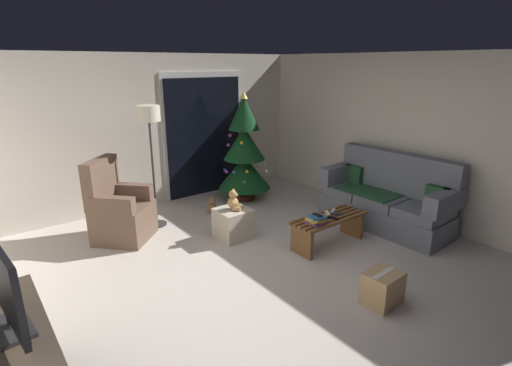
{
  "coord_description": "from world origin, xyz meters",
  "views": [
    {
      "loc": [
        -2.55,
        -3.11,
        2.35
      ],
      "look_at": [
        0.4,
        0.7,
        0.85
      ],
      "focal_mm": 27.24,
      "sensor_mm": 36.0,
      "label": 1
    }
  ],
  "objects_px": {
    "remote_graphite": "(336,214)",
    "book_stack": "(316,220)",
    "couch": "(387,199)",
    "coffee_table": "(329,226)",
    "floor_lamp": "(149,125)",
    "remote_black": "(333,218)",
    "cell_phone": "(317,215)",
    "cardboard_box_taped_mid_floor": "(382,288)",
    "television": "(4,286)",
    "remote_white": "(328,213)",
    "teddy_bear_chestnut_by_tree": "(213,207)",
    "ottoman": "(233,224)",
    "christmas_tree": "(244,153)",
    "remote_silver": "(333,211)",
    "teddy_bear_honey": "(234,201)",
    "armchair": "(119,211)"
  },
  "relations": [
    {
      "from": "couch",
      "to": "coffee_table",
      "type": "bearing_deg",
      "value": 176.99
    },
    {
      "from": "remote_black",
      "to": "teddy_bear_chestnut_by_tree",
      "type": "height_order",
      "value": "remote_black"
    },
    {
      "from": "television",
      "to": "teddy_bear_chestnut_by_tree",
      "type": "height_order",
      "value": "television"
    },
    {
      "from": "remote_graphite",
      "to": "remote_silver",
      "type": "bearing_deg",
      "value": -167.03
    },
    {
      "from": "floor_lamp",
      "to": "ottoman",
      "type": "distance_m",
      "value": 1.81
    },
    {
      "from": "cardboard_box_taped_mid_floor",
      "to": "television",
      "type": "bearing_deg",
      "value": 168.14
    },
    {
      "from": "teddy_bear_chestnut_by_tree",
      "to": "cardboard_box_taped_mid_floor",
      "type": "height_order",
      "value": "cardboard_box_taped_mid_floor"
    },
    {
      "from": "floor_lamp",
      "to": "teddy_bear_honey",
      "type": "relative_size",
      "value": 6.25
    },
    {
      "from": "cardboard_box_taped_mid_floor",
      "to": "ottoman",
      "type": "bearing_deg",
      "value": 98.24
    },
    {
      "from": "coffee_table",
      "to": "remote_silver",
      "type": "distance_m",
      "value": 0.24
    },
    {
      "from": "armchair",
      "to": "ottoman",
      "type": "xyz_separation_m",
      "value": [
        1.24,
        -0.94,
        -0.19
      ]
    },
    {
      "from": "remote_graphite",
      "to": "book_stack",
      "type": "bearing_deg",
      "value": -47.23
    },
    {
      "from": "remote_graphite",
      "to": "armchair",
      "type": "bearing_deg",
      "value": -94.12
    },
    {
      "from": "cell_phone",
      "to": "floor_lamp",
      "type": "xyz_separation_m",
      "value": [
        -1.22,
        2.11,
        0.97
      ]
    },
    {
      "from": "couch",
      "to": "remote_black",
      "type": "bearing_deg",
      "value": -178.9
    },
    {
      "from": "remote_graphite",
      "to": "teddy_bear_chestnut_by_tree",
      "type": "distance_m",
      "value": 2.08
    },
    {
      "from": "remote_white",
      "to": "christmas_tree",
      "type": "xyz_separation_m",
      "value": [
        0.15,
        2.1,
        0.42
      ]
    },
    {
      "from": "christmas_tree",
      "to": "teddy_bear_chestnut_by_tree",
      "type": "bearing_deg",
      "value": -162.32
    },
    {
      "from": "floor_lamp",
      "to": "ottoman",
      "type": "bearing_deg",
      "value": -58.81
    },
    {
      "from": "remote_black",
      "to": "christmas_tree",
      "type": "bearing_deg",
      "value": 67.15
    },
    {
      "from": "floor_lamp",
      "to": "teddy_bear_chestnut_by_tree",
      "type": "height_order",
      "value": "floor_lamp"
    },
    {
      "from": "couch",
      "to": "coffee_table",
      "type": "distance_m",
      "value": 1.2
    },
    {
      "from": "book_stack",
      "to": "floor_lamp",
      "type": "xyz_separation_m",
      "value": [
        -1.22,
        2.1,
        1.04
      ]
    },
    {
      "from": "remote_graphite",
      "to": "floor_lamp",
      "type": "relative_size",
      "value": 0.09
    },
    {
      "from": "christmas_tree",
      "to": "teddy_bear_honey",
      "type": "height_order",
      "value": "christmas_tree"
    },
    {
      "from": "remote_white",
      "to": "cardboard_box_taped_mid_floor",
      "type": "bearing_deg",
      "value": -78.2
    },
    {
      "from": "television",
      "to": "teddy_bear_chestnut_by_tree",
      "type": "xyz_separation_m",
      "value": [
        2.99,
        2.5,
        -0.93
      ]
    },
    {
      "from": "remote_silver",
      "to": "television",
      "type": "bearing_deg",
      "value": 71.29
    },
    {
      "from": "remote_graphite",
      "to": "book_stack",
      "type": "distance_m",
      "value": 0.45
    },
    {
      "from": "coffee_table",
      "to": "remote_black",
      "type": "xyz_separation_m",
      "value": [
        -0.02,
        -0.09,
        0.15
      ]
    },
    {
      "from": "book_stack",
      "to": "christmas_tree",
      "type": "xyz_separation_m",
      "value": [
        0.52,
        2.23,
        0.38
      ]
    },
    {
      "from": "floor_lamp",
      "to": "remote_black",
      "type": "bearing_deg",
      "value": -54.4
    },
    {
      "from": "teddy_bear_honey",
      "to": "coffee_table",
      "type": "bearing_deg",
      "value": -47.29
    },
    {
      "from": "teddy_bear_honey",
      "to": "cardboard_box_taped_mid_floor",
      "type": "bearing_deg",
      "value": -81.92
    },
    {
      "from": "couch",
      "to": "cell_phone",
      "type": "xyz_separation_m",
      "value": [
        -1.51,
        -0.02,
        0.13
      ]
    },
    {
      "from": "coffee_table",
      "to": "ottoman",
      "type": "height_order",
      "value": "ottoman"
    },
    {
      "from": "couch",
      "to": "remote_white",
      "type": "relative_size",
      "value": 12.52
    },
    {
      "from": "couch",
      "to": "teddy_bear_chestnut_by_tree",
      "type": "height_order",
      "value": "couch"
    },
    {
      "from": "christmas_tree",
      "to": "ottoman",
      "type": "relative_size",
      "value": 4.3
    },
    {
      "from": "cell_phone",
      "to": "ottoman",
      "type": "xyz_separation_m",
      "value": [
        -0.57,
        1.03,
        -0.32
      ]
    },
    {
      "from": "coffee_table",
      "to": "remote_graphite",
      "type": "xyz_separation_m",
      "value": [
        0.13,
        -0.01,
        0.15
      ]
    },
    {
      "from": "cell_phone",
      "to": "ottoman",
      "type": "relative_size",
      "value": 0.33
    },
    {
      "from": "television",
      "to": "ottoman",
      "type": "xyz_separation_m",
      "value": [
        2.74,
        1.55,
        -0.84
      ]
    },
    {
      "from": "coffee_table",
      "to": "cell_phone",
      "type": "xyz_separation_m",
      "value": [
        -0.31,
        -0.08,
        0.26
      ]
    },
    {
      "from": "floor_lamp",
      "to": "teddy_bear_honey",
      "type": "bearing_deg",
      "value": -58.71
    },
    {
      "from": "armchair",
      "to": "ottoman",
      "type": "height_order",
      "value": "armchair"
    },
    {
      "from": "remote_white",
      "to": "floor_lamp",
      "type": "xyz_separation_m",
      "value": [
        -1.58,
        1.96,
        1.09
      ]
    },
    {
      "from": "book_stack",
      "to": "cell_phone",
      "type": "relative_size",
      "value": 2.01
    },
    {
      "from": "cell_phone",
      "to": "cardboard_box_taped_mid_floor",
      "type": "relative_size",
      "value": 0.37
    },
    {
      "from": "television",
      "to": "floor_lamp",
      "type": "bearing_deg",
      "value": 51.57
    }
  ]
}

